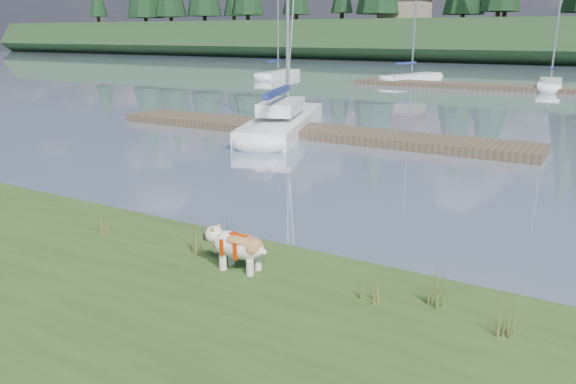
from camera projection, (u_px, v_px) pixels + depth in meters
The scene contains 16 objects.
ground at pixel (520, 91), 35.69m from camera, with size 200.00×200.00×0.00m, color gray.
bulldog at pixel (238, 245), 7.81m from camera, with size 0.97×0.45×0.58m.
sailboat_main at pixel (287, 117), 21.70m from camera, with size 4.63×9.04×12.88m.
dock_near at pixel (306, 131), 20.24m from camera, with size 16.00×2.00×0.30m, color #4C3D2C.
dock_far at pixel (555, 90), 34.67m from camera, with size 26.00×2.20×0.30m, color #4C3D2C.
sailboat_bg_0 at pixel (281, 74), 45.81m from camera, with size 2.53×7.23×10.40m.
sailboat_bg_1 at pixel (416, 77), 42.37m from camera, with size 3.22×6.99×10.40m.
sailboat_bg_2 at pixel (550, 83), 37.04m from camera, with size 1.95×6.87×10.31m.
weed_0 at pixel (196, 236), 8.37m from camera, with size 0.17×0.14×0.67m.
weed_1 at pixel (231, 235), 8.68m from camera, with size 0.17×0.14×0.48m.
weed_2 at pixel (436, 284), 6.74m from camera, with size 0.17×0.14×0.72m.
weed_3 at pixel (103, 221), 9.22m from camera, with size 0.17×0.14×0.54m.
weed_4 at pixel (370, 288), 6.92m from camera, with size 0.17×0.14×0.43m.
weed_5 at pixel (510, 317), 6.11m from camera, with size 0.17×0.14×0.53m.
mud_lip at pixel (211, 246), 9.53m from camera, with size 60.00×0.50×0.14m, color #33281C.
house_0 at pixel (406, 4), 77.57m from camera, with size 6.30×5.30×4.65m.
Camera 1 is at (5.68, -8.60, 3.56)m, focal length 35.00 mm.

